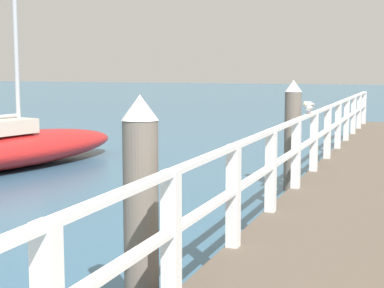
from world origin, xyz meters
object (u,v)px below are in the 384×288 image
object	(u,v)px
dock_piling_near	(141,213)
dock_piling_far	(292,135)
seagull_foreground	(309,106)
boat_1	(6,147)

from	to	relation	value
dock_piling_near	dock_piling_far	bearing A→B (deg)	90.00
seagull_foreground	boat_1	bearing A→B (deg)	-1.67
dock_piling_near	dock_piling_far	size ratio (longest dim) A/B	1.00
dock_piling_far	seagull_foreground	size ratio (longest dim) A/B	3.98
dock_piling_far	seagull_foreground	bearing A→B (deg)	-59.73
dock_piling_near	boat_1	bearing A→B (deg)	134.28
dock_piling_near	seagull_foreground	xyz separation A→B (m)	(0.38, 5.37, 0.55)
dock_piling_far	boat_1	world-z (taller)	boat_1
dock_piling_far	seagull_foreground	xyz separation A→B (m)	(0.38, -0.65, 0.55)
dock_piling_far	boat_1	bearing A→B (deg)	177.42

